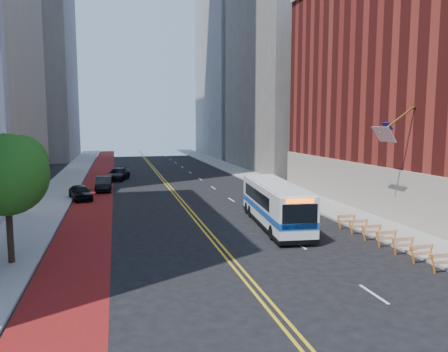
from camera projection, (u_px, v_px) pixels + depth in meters
name	position (u px, v px, depth m)	size (l,w,h in m)	color
ground	(254.00, 287.00, 19.65)	(160.00, 160.00, 0.00)	black
sidewalk_left	(57.00, 193.00, 45.68)	(4.00, 140.00, 0.15)	gray
sidewalk_right	(273.00, 185.00, 51.42)	(4.00, 140.00, 0.15)	gray
bus_lane_paint	(96.00, 192.00, 46.62)	(3.60, 140.00, 0.01)	maroon
center_line_inner	(170.00, 189.00, 48.51)	(0.14, 140.00, 0.01)	gold
center_line_outer	(173.00, 189.00, 48.60)	(0.14, 140.00, 0.01)	gold
lane_dashes	(200.00, 179.00, 57.41)	(0.14, 98.20, 0.01)	silver
midrise_right_near	(300.00, 42.00, 68.97)	(18.00, 26.00, 40.00)	slate
midrise_right_far	(250.00, 32.00, 97.20)	(20.00, 28.00, 55.00)	gray
construction_barriers	(394.00, 240.00, 25.17)	(1.42, 10.91, 1.00)	orange
street_tree	(8.00, 171.00, 22.19)	(4.20, 4.20, 6.70)	black
transit_bus	(275.00, 203.00, 31.31)	(3.62, 11.53, 3.12)	white
car_a	(80.00, 192.00, 41.93)	(1.70, 4.23, 1.44)	black
car_b	(104.00, 184.00, 47.46)	(1.65, 4.72, 1.55)	black
car_c	(118.00, 174.00, 56.43)	(2.16, 5.31, 1.54)	black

